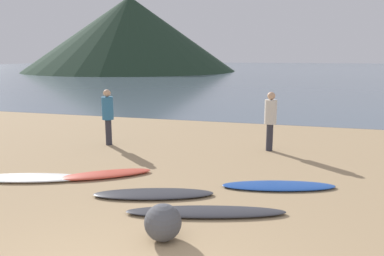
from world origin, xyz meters
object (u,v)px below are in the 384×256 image
at_px(person_0, 108,112).
at_px(beach_rock_near, 163,222).
at_px(surfboard_1, 105,174).
at_px(surfboard_4, 279,186).
at_px(surfboard_2, 154,194).
at_px(surfboard_0, 27,178).
at_px(person_1, 270,116).
at_px(surfboard_3, 206,212).

relative_size(person_0, beach_rock_near, 3.03).
relative_size(surfboard_1, surfboard_4, 0.90).
bearing_deg(surfboard_2, surfboard_0, 160.05).
bearing_deg(person_1, surfboard_0, 11.93).
height_order(surfboard_3, person_0, person_0).
bearing_deg(beach_rock_near, surfboard_3, 68.99).
bearing_deg(beach_rock_near, surfboard_4, 60.30).
bearing_deg(person_0, surfboard_2, 72.91).
bearing_deg(beach_rock_near, person_1, 78.65).
bearing_deg(person_0, surfboard_1, 60.28).
height_order(surfboard_3, person_1, person_1).
bearing_deg(surfboard_0, surfboard_1, 6.86).
relative_size(surfboard_0, beach_rock_near, 4.72).
relative_size(surfboard_0, person_1, 1.56).
distance_m(person_0, person_1, 4.44).
height_order(person_1, beach_rock_near, person_1).
bearing_deg(person_0, person_1, 131.48).
xyz_separation_m(surfboard_2, person_1, (1.78, 3.84, 0.88)).
bearing_deg(surfboard_1, surfboard_0, 169.62).
xyz_separation_m(surfboard_1, beach_rock_near, (2.10, -2.22, 0.21)).
relative_size(surfboard_4, person_1, 1.39).
relative_size(surfboard_0, surfboard_3, 0.95).
distance_m(surfboard_4, beach_rock_near, 2.92).
relative_size(surfboard_2, person_1, 1.39).
distance_m(surfboard_2, person_0, 4.30).
relative_size(surfboard_2, person_0, 1.39).
distance_m(surfboard_0, beach_rock_near, 3.89).
bearing_deg(person_1, surfboard_4, 70.69).
distance_m(surfboard_0, person_0, 3.28).
bearing_deg(surfboard_4, surfboard_1, 170.62).
relative_size(surfboard_3, beach_rock_near, 4.98).
xyz_separation_m(surfboard_1, surfboard_2, (1.38, -0.74, -0.01)).
distance_m(surfboard_1, surfboard_3, 2.77).
distance_m(surfboard_1, surfboard_4, 3.55).
height_order(surfboard_0, surfboard_4, surfboard_0).
relative_size(surfboard_4, person_0, 1.39).
height_order(surfboard_1, surfboard_4, surfboard_1).
relative_size(surfboard_3, person_1, 1.65).
bearing_deg(beach_rock_near, person_0, 124.99).
bearing_deg(surfboard_3, surfboard_0, 155.68).
bearing_deg(surfboard_1, surfboard_2, -61.53).
bearing_deg(surfboard_0, surfboard_3, -25.46).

